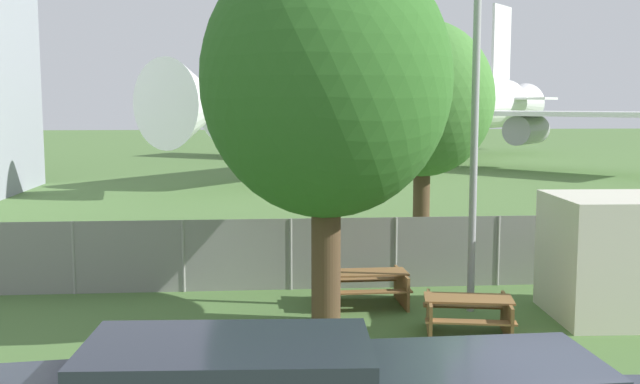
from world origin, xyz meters
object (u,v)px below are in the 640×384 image
Objects in this scene: airplane at (409,104)px; tree_left_of_cabin at (326,81)px; picnic_bench_near_cabin at (468,312)px; picnic_bench_open_grass at (368,284)px; tree_near_hangar at (423,100)px.

airplane is 39.23m from tree_left_of_cabin.
picnic_bench_near_cabin is at bearing 30.08° from airplane.
airplane is 5.05× the size of tree_left_of_cabin.
airplane is at bearing 80.23° from picnic_bench_near_cabin.
airplane is 37.98m from picnic_bench_open_grass.
tree_left_of_cabin is (-2.64, 1.14, 4.43)m from picnic_bench_near_cabin.
picnic_bench_open_grass is at bearing 49.73° from tree_left_of_cabin.
picnic_bench_near_cabin is 2.86m from picnic_bench_open_grass.
picnic_bench_near_cabin is (-6.75, -39.22, -3.90)m from airplane.
picnic_bench_near_cabin is 8.79m from tree_near_hangar.
tree_left_of_cabin is at bearing 156.71° from picnic_bench_near_cabin.
tree_near_hangar is at bearing 66.17° from picnic_bench_open_grass.
airplane reaches higher than picnic_bench_open_grass.
tree_near_hangar is 7.44m from tree_left_of_cabin.
picnic_bench_near_cabin is at bearing -23.29° from tree_left_of_cabin.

